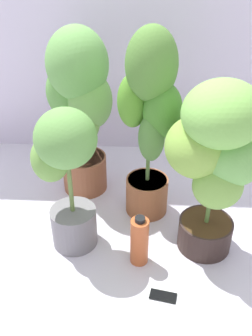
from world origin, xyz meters
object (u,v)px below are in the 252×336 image
at_px(potted_plant_back_left, 80,100).
at_px(cell_phone, 163,297).
at_px(nutrient_bottle, 139,241).
at_px(potted_plant_front_left, 65,170).
at_px(potted_plant_front_right, 215,154).
at_px(potted_plant_center, 150,116).

height_order(potted_plant_back_left, cell_phone, potted_plant_back_left).
relative_size(potted_plant_back_left, nutrient_bottle, 3.58).
distance_m(potted_plant_front_left, cell_phone, 0.69).
height_order(cell_phone, nutrient_bottle, nutrient_bottle).
bearing_deg(potted_plant_front_left, cell_phone, -35.85).
xyz_separation_m(potted_plant_front_right, potted_plant_front_left, (-0.64, 0.00, -0.10)).
height_order(potted_plant_front_right, potted_plant_front_left, potted_plant_front_right).
relative_size(potted_plant_center, potted_plant_front_left, 1.38).
height_order(potted_plant_front_left, nutrient_bottle, potted_plant_front_left).
xyz_separation_m(potted_plant_front_left, cell_phone, (0.44, -0.32, -0.42)).
height_order(potted_plant_center, nutrient_bottle, potted_plant_center).
relative_size(potted_plant_center, nutrient_bottle, 3.77).
height_order(potted_plant_back_left, potted_plant_front_left, potted_plant_back_left).
relative_size(potted_plant_front_right, potted_plant_front_left, 1.18).
bearing_deg(potted_plant_center, potted_plant_back_left, 152.36).
xyz_separation_m(potted_plant_center, potted_plant_front_right, (0.27, -0.26, -0.05)).
bearing_deg(cell_phone, nutrient_bottle, -141.15).
bearing_deg(potted_plant_front_right, potted_plant_front_left, 179.87).
distance_m(potted_plant_front_left, nutrient_bottle, 0.47).
relative_size(potted_plant_center, potted_plant_front_right, 1.17).
distance_m(potted_plant_center, potted_plant_front_left, 0.48).
bearing_deg(potted_plant_front_right, cell_phone, -122.02).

